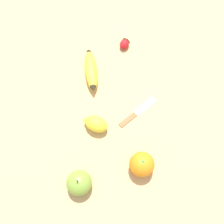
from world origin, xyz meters
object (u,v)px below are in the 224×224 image
object	(u,v)px
banana	(91,71)
apple	(79,183)
strawberry	(125,43)
paring_knife	(136,113)
orange	(142,164)
lemon	(96,124)

from	to	relation	value
banana	apple	bearing A→B (deg)	-11.26
strawberry	paring_knife	bearing A→B (deg)	-144.75
orange	strawberry	xyz separation A→B (m)	(0.40, -0.23, -0.02)
apple	banana	bearing A→B (deg)	-38.46
banana	paring_knife	world-z (taller)	banana
paring_knife	banana	bearing A→B (deg)	-174.13
banana	orange	xyz separation A→B (m)	(-0.37, 0.06, 0.02)
lemon	paring_knife	size ratio (longest dim) A/B	0.59
banana	lemon	bearing A→B (deg)	-1.52
orange	apple	xyz separation A→B (m)	(0.06, 0.18, -0.00)
lemon	strawberry	bearing A→B (deg)	-52.19
lemon	paring_knife	world-z (taller)	lemon
apple	paring_knife	bearing A→B (deg)	-72.55
strawberry	paring_knife	distance (m)	0.28
apple	lemon	size ratio (longest dim) A/B	0.88
strawberry	banana	bearing A→B (deg)	163.00
banana	orange	distance (m)	0.37
strawberry	apple	distance (m)	0.53
paring_knife	strawberry	bearing A→B (deg)	147.44
apple	paring_knife	world-z (taller)	apple
strawberry	paring_knife	world-z (taller)	strawberry
banana	apple	size ratio (longest dim) A/B	2.09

